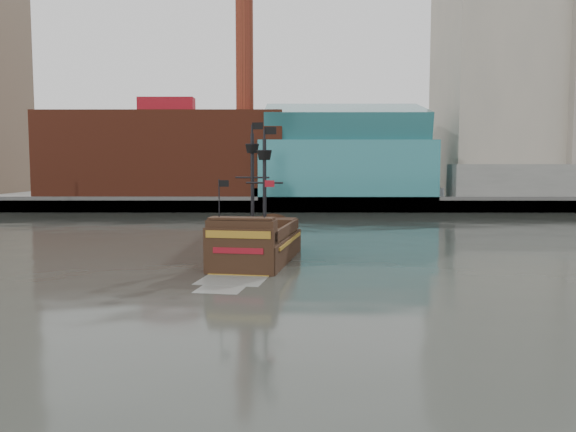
{
  "coord_description": "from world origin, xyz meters",
  "views": [
    {
      "loc": [
        0.35,
        -30.42,
        7.5
      ],
      "look_at": [
        0.19,
        9.65,
        4.0
      ],
      "focal_mm": 35.0,
      "sensor_mm": 36.0,
      "label": 1
    }
  ],
  "objects": [
    {
      "name": "promenade_far",
      "position": [
        0.0,
        92.0,
        1.0
      ],
      "size": [
        220.0,
        60.0,
        2.0
      ],
      "primitive_type": "cube",
      "color": "slate",
      "rests_on": "ground"
    },
    {
      "name": "seawall",
      "position": [
        0.0,
        62.5,
        1.3
      ],
      "size": [
        220.0,
        1.0,
        2.6
      ],
      "primitive_type": "cube",
      "color": "#4C4C49",
      "rests_on": "ground"
    },
    {
      "name": "pirate_ship",
      "position": [
        -2.26,
        13.96,
        1.08
      ],
      "size": [
        7.27,
        16.53,
        11.95
      ],
      "rotation": [
        0.0,
        0.0,
        -0.16
      ],
      "color": "black",
      "rests_on": "ground"
    },
    {
      "name": "ground",
      "position": [
        0.0,
        0.0,
        0.0
      ],
      "size": [
        400.0,
        400.0,
        0.0
      ],
      "primitive_type": "plane",
      "color": "#2A2D27",
      "rests_on": "ground"
    },
    {
      "name": "skyline",
      "position": [
        5.21,
        84.56,
        24.55
      ],
      "size": [
        149.0,
        45.0,
        62.0
      ],
      "color": "brown",
      "rests_on": "promenade_far"
    }
  ]
}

